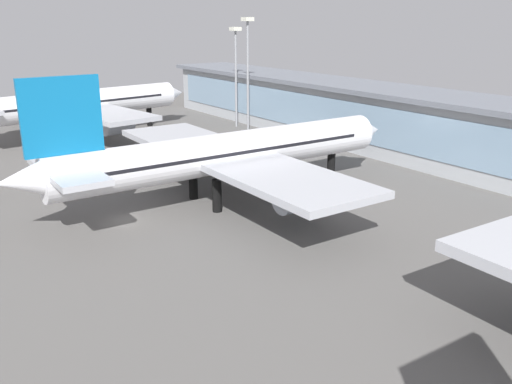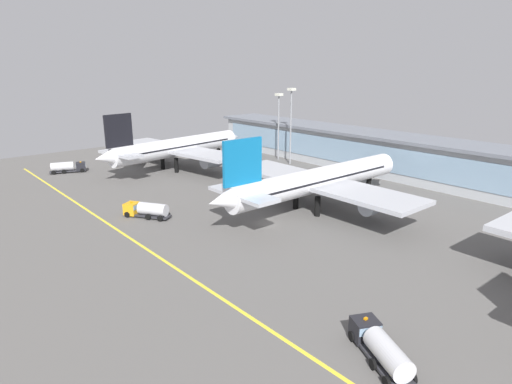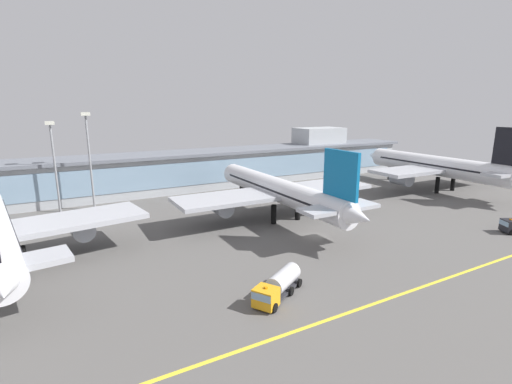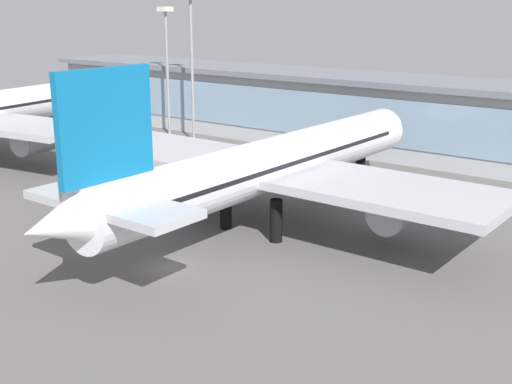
# 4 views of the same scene
# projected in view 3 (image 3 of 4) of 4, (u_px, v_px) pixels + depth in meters

# --- Properties ---
(ground_plane) EXTENTS (191.39, 191.39, 0.00)m
(ground_plane) POSITION_uv_depth(u_px,v_px,m) (315.00, 237.00, 66.61)
(ground_plane) COLOR #5B5956
(taxiway_centreline_stripe) EXTENTS (153.11, 0.50, 0.01)m
(taxiway_centreline_stripe) POSITION_uv_depth(u_px,v_px,m) (421.00, 287.00, 47.87)
(taxiway_centreline_stripe) COLOR yellow
(taxiway_centreline_stripe) RESTS_ON ground
(terminal_building) EXTENTS (139.70, 14.00, 15.70)m
(terminal_building) POSITION_uv_depth(u_px,v_px,m) (217.00, 166.00, 108.36)
(terminal_building) COLOR #ADB2B7
(terminal_building) RESTS_ON ground
(airliner_near_right) EXTENTS (43.14, 51.62, 16.10)m
(airliner_near_right) POSITION_uv_depth(u_px,v_px,m) (278.00, 191.00, 76.57)
(airliner_near_right) COLOR black
(airliner_near_right) RESTS_ON ground
(airliner_far_right) EXTENTS (41.11, 51.75, 18.14)m
(airliner_far_right) POSITION_uv_depth(u_px,v_px,m) (437.00, 166.00, 102.69)
(airliner_far_right) COLOR black
(airliner_far_right) RESTS_ON ground
(service_truck_far) EXTENTS (9.00, 6.74, 2.90)m
(service_truck_far) POSITION_uv_depth(u_px,v_px,m) (277.00, 286.00, 45.15)
(service_truck_far) COLOR black
(service_truck_far) RESTS_ON ground
(apron_light_mast_west) EXTENTS (1.80, 1.80, 19.78)m
(apron_light_mast_west) POSITION_uv_depth(u_px,v_px,m) (53.00, 152.00, 79.24)
(apron_light_mast_west) COLOR gray
(apron_light_mast_west) RESTS_ON ground
(apron_light_mast_centre) EXTENTS (1.80, 1.80, 21.61)m
(apron_light_mast_centre) POSITION_uv_depth(u_px,v_px,m) (88.00, 146.00, 80.76)
(apron_light_mast_centre) COLOR gray
(apron_light_mast_centre) RESTS_ON ground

